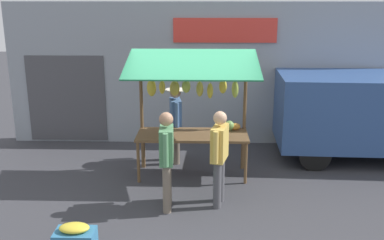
# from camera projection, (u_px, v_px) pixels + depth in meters

# --- Properties ---
(ground_plane) EXTENTS (40.00, 40.00, 0.00)m
(ground_plane) POSITION_uv_depth(u_px,v_px,m) (192.00, 175.00, 9.11)
(ground_plane) COLOR #38383D
(street_backdrop) EXTENTS (9.00, 0.30, 3.40)m
(street_backdrop) POSITION_uv_depth(u_px,v_px,m) (193.00, 74.00, 10.76)
(street_backdrop) COLOR #8C939E
(street_backdrop) RESTS_ON ground
(market_stall) EXTENTS (2.50, 1.46, 2.50)m
(market_stall) POSITION_uv_depth(u_px,v_px,m) (193.00, 100.00, 8.76)
(market_stall) COLOR brown
(market_stall) RESTS_ON ground
(vendor_with_sunhat) EXTENTS (0.43, 0.70, 1.66)m
(vendor_with_sunhat) POSITION_uv_depth(u_px,v_px,m) (176.00, 118.00, 9.58)
(vendor_with_sunhat) COLOR #726656
(vendor_with_sunhat) RESTS_ON ground
(shopper_in_grey_tee) EXTENTS (0.24, 0.72, 1.71)m
(shopper_in_grey_tee) POSITION_uv_depth(u_px,v_px,m) (167.00, 154.00, 7.42)
(shopper_in_grey_tee) COLOR #726656
(shopper_in_grey_tee) RESTS_ON ground
(shopper_with_ponytail) EXTENTS (0.33, 0.70, 1.69)m
(shopper_with_ponytail) POSITION_uv_depth(u_px,v_px,m) (219.00, 151.00, 7.58)
(shopper_with_ponytail) COLOR #4C4C51
(shopper_with_ponytail) RESTS_ON ground
(parked_van) EXTENTS (4.47, 2.03, 1.88)m
(parked_van) POSITION_uv_depth(u_px,v_px,m) (372.00, 109.00, 9.78)
(parked_van) COLOR #2D4C84
(parked_van) RESTS_ON ground
(produce_crate_near) EXTENTS (0.57, 0.37, 0.44)m
(produce_crate_near) POSITION_uv_depth(u_px,v_px,m) (75.00, 239.00, 6.34)
(produce_crate_near) COLOR teal
(produce_crate_near) RESTS_ON ground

